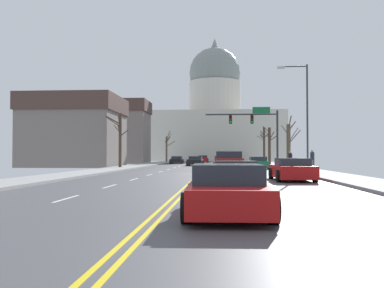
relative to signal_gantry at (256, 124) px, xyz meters
The scene contains 22 objects.
ground 15.21m from the signal_gantry, 111.70° to the right, with size 20.00×180.00×0.20m.
signal_gantry is the anchor object (origin of this frame).
street_lamp_right 12.93m from the signal_gantry, 78.60° to the right, with size 2.38×0.24×8.33m.
capitol_building 57.90m from the signal_gantry, 95.32° to the left, with size 32.27×23.77×30.47m.
sedan_near_00 5.78m from the signal_gantry, 93.36° to the right, with size 2.04×4.45×1.21m.
sedan_near_01 11.85m from the signal_gantry, 108.96° to the right, with size 1.99×4.58×1.31m.
pickup_truck_near_02 17.14m from the signal_gantry, 101.48° to the right, with size 2.24×5.31×1.64m.
sedan_near_03 22.79m from the signal_gantry, 90.05° to the right, with size 2.12×4.70×1.22m.
sedan_near_04 29.59m from the signal_gantry, 96.48° to the right, with size 2.02×4.60×1.17m.
sedan_near_05 35.96m from the signal_gantry, 96.02° to the right, with size 2.08×4.35×1.19m.
sedan_oncoming_00 11.33m from the signal_gantry, 132.75° to the left, with size 2.11×4.41×1.20m.
sedan_oncoming_01 22.09m from the signal_gantry, 119.72° to the left, with size 2.06×4.29×1.14m.
sedan_oncoming_02 31.77m from the signal_gantry, 103.11° to the left, with size 2.03×4.72×1.26m.
flank_building_00 28.25m from the signal_gantry, 136.84° to the left, with size 10.62×7.01×9.96m.
flank_building_01 20.93m from the signal_gantry, behind, with size 10.58×9.61×8.18m.
bare_tree_00 20.86m from the signal_gantry, 81.83° to the left, with size 2.09×1.55×5.59m.
bare_tree_01 30.69m from the signal_gantry, 116.01° to the left, with size 1.68×1.88×5.45m.
bare_tree_02 11.40m from the signal_gantry, 76.24° to the left, with size 1.97×1.39×5.19m.
bare_tree_03 14.78m from the signal_gantry, 164.61° to the right, with size 2.14×2.15×5.49m.
bare_tree_04 5.41m from the signal_gantry, 54.87° to the right, with size 1.69×2.05×5.06m.
pedestrian_00 11.43m from the signal_gantry, 69.71° to the right, with size 0.35×0.34×1.69m.
pedestrian_01 8.84m from the signal_gantry, 72.92° to the right, with size 0.35×0.34×1.60m.
Camera 1 is at (1.45, -31.91, 1.42)m, focal length 38.70 mm.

